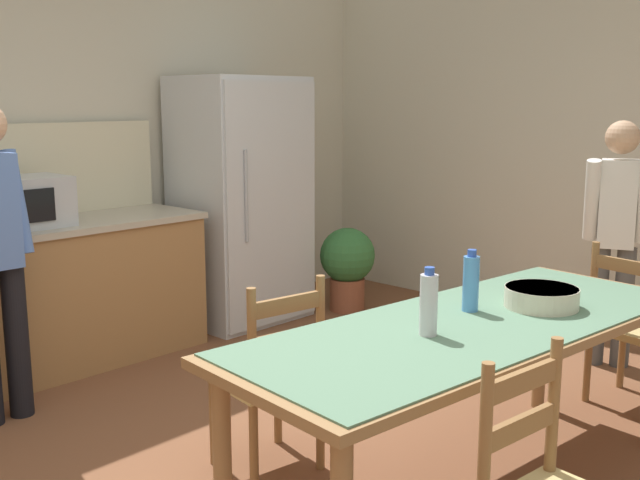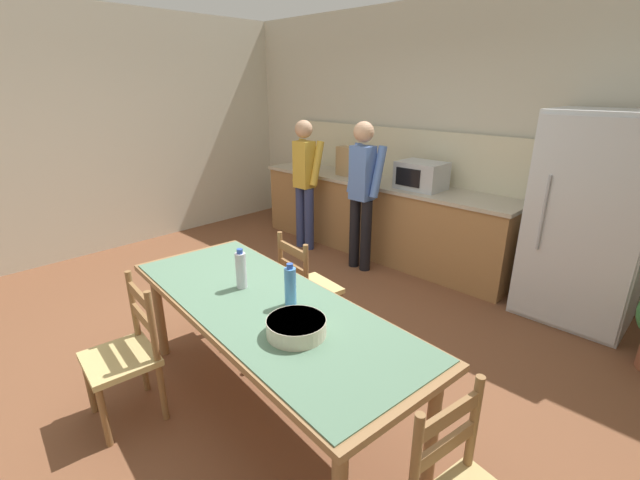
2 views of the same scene
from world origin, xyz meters
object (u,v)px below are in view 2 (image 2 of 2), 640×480
Objects in this scene: bottle_near_centre at (241,270)px; serving_bowl at (296,326)px; bottle_off_centre at (290,286)px; microwave at (421,175)px; chair_side_near_left at (126,355)px; person_at_counter at (362,189)px; paper_bag at (347,161)px; refrigerator at (589,221)px; person_at_sink at (305,179)px; dining_table at (266,314)px; chair_side_far_left at (307,288)px.

serving_bowl is at bearing -11.19° from bottle_near_centre.
bottle_near_centre and bottle_off_centre have the same top height.
microwave is 3.00m from serving_bowl.
chair_side_near_left is 2.93m from person_at_counter.
paper_bag is at bearing 126.62° from serving_bowl.
refrigerator is 5.10× the size of paper_bag.
person_at_counter is at bearing -128.41° from microwave.
chair_side_near_left is 0.56× the size of person_at_sink.
chair_side_near_left is (-0.58, -0.66, -0.25)m from dining_table.
person_at_sink reaches higher than serving_bowl.
refrigerator reaches higher than bottle_near_centre.
serving_bowl is 0.20× the size of person_at_sink.
dining_table is at bearing 128.42° from chair_side_far_left.
bottle_off_centre reaches higher than chair_side_far_left.
bottle_near_centre is at bearing 73.03° from chair_side_near_left.
paper_bag is (-1.08, -0.01, 0.03)m from microwave.
microwave is 0.21× the size of dining_table.
person_at_counter is at bearing -58.77° from chair_side_far_left.
chair_side_near_left is at bearing -154.33° from person_at_sink.
person_at_counter reaches higher than chair_side_far_left.
person_at_sink is at bearing -159.62° from microwave.
person_at_counter is at bearing -91.22° from person_at_sink.
chair_side_far_left is (0.14, 1.42, 0.00)m from chair_side_near_left.
refrigerator reaches higher than person_at_counter.
bottle_near_centre is at bearing -170.87° from bottle_off_centre.
chair_side_far_left is at bearing -127.93° from refrigerator.
refrigerator reaches higher than paper_bag.
microwave is 2.72m from bottle_off_centre.
bottle_near_centre is at bearing 174.16° from dining_table.
bottle_off_centre is at bearing 138.56° from chair_side_far_left.
microwave is at bearing 105.75° from bottle_off_centre.
dining_table is 8.65× the size of bottle_near_centre.
chair_side_near_left is at bearing -89.39° from microwave.
person_at_sink is (-0.26, -0.49, -0.19)m from paper_bag.
paper_bag is 0.40× the size of chair_side_near_left.
person_at_sink is at bearing 134.52° from bottle_off_centre.
chair_side_far_left is (0.18, -1.95, -0.63)m from microwave.
paper_bag is 3.60m from chair_side_near_left.
microwave reaches higher than serving_bowl.
microwave is 0.68m from person_at_counter.
bottle_near_centre reaches higher than serving_bowl.
chair_side_far_left is (-0.82, 0.87, -0.38)m from serving_bowl.
paper_bag reaches higher than microwave.
person_at_sink is (-2.08, 2.12, 0.02)m from bottle_off_centre.
microwave is 0.55× the size of chair_side_far_left.
refrigerator is 2.76m from bottle_off_centre.
chair_side_far_left is 0.56× the size of person_at_sink.
dining_table is 0.25m from bottle_off_centre.
serving_bowl is 0.35× the size of chair_side_far_left.
bottle_near_centre is at bearing 110.58° from chair_side_far_left.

